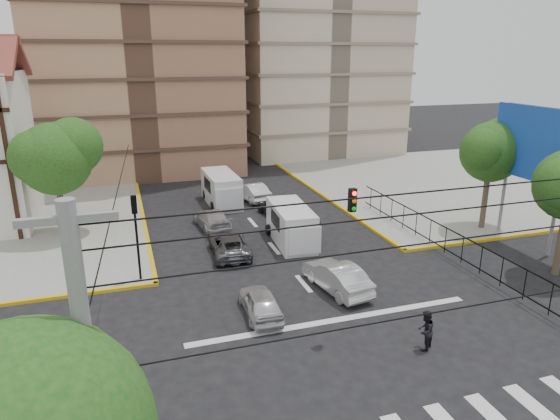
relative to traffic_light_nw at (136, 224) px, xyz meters
name	(u,v)px	position (x,y,z in m)	size (l,w,h in m)	color
ground	(346,334)	(7.80, -7.80, -3.11)	(160.00, 160.00, 0.00)	black
sidewalk_ne	(454,182)	(27.80, 12.20, -3.04)	(26.00, 26.00, 0.15)	gray
stop_line	(334,320)	(7.80, -6.60, -3.11)	(13.00, 0.40, 0.01)	silver
park_fence	(460,265)	(16.80, -3.30, -3.11)	(0.10, 22.50, 1.66)	black
billboard	(536,147)	(22.25, -1.80, 2.89)	(0.36, 6.20, 8.10)	slate
tree_park_c	(492,149)	(21.89, 1.21, 2.22)	(4.65, 3.80, 7.25)	#473828
tree_tudor	(56,155)	(-4.10, 8.21, 2.11)	(5.39, 4.40, 7.43)	#473828
traffic_light_nw	(136,224)	(0.00, 0.00, 0.00)	(0.28, 0.22, 4.40)	black
traffic_light_hanging	(379,213)	(7.80, -9.84, 2.79)	(18.00, 9.12, 0.92)	black
van_right_lane	(292,226)	(9.09, 2.61, -2.00)	(2.36, 5.21, 2.29)	silver
van_left_lane	(222,190)	(6.69, 11.92, -1.95)	(2.23, 5.37, 2.40)	silver
car_silver_front_left	(261,302)	(4.88, -5.14, -2.50)	(1.45, 3.61, 1.23)	silver
car_white_front_right	(337,277)	(9.08, -3.94, -2.40)	(1.51, 4.33, 1.43)	silver
car_grey_mid_left	(229,245)	(5.07, 2.07, -2.50)	(2.03, 4.40, 1.22)	#585A60
car_silver_rear_left	(212,219)	(4.98, 6.94, -2.48)	(1.77, 4.34, 1.26)	#BCBCC1
car_darkgrey_mid_right	(278,207)	(9.83, 7.89, -2.43)	(1.62, 4.02, 1.37)	#232326
car_white_rear_right	(252,191)	(9.19, 12.52, -2.41)	(1.48, 4.24, 1.40)	silver
pedestrian_crosswalk	(425,330)	(10.24, -9.69, -2.29)	(0.80, 0.62, 1.64)	black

